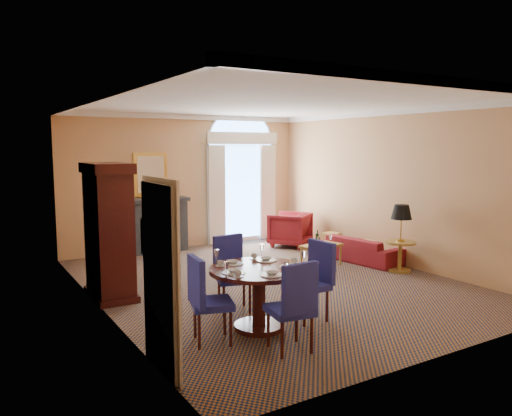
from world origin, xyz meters
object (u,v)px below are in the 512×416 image
dining_table (259,284)px  side_table (401,229)px  armchair (290,229)px  armoire (109,233)px  sofa (361,249)px  coffee_table (321,246)px

dining_table → side_table: (4.00, 1.22, 0.22)m
dining_table → side_table: size_ratio=1.03×
dining_table → armchair: 5.70m
armoire → sofa: armoire is taller
coffee_table → side_table: (1.04, -1.16, 0.43)m
armoire → armchair: 5.33m
dining_table → coffee_table: (2.97, 2.38, -0.21)m
dining_table → armchair: dining_table is taller
armchair → coffee_table: (-0.64, -2.03, -0.00)m
sofa → side_table: (0.05, -1.05, 0.57)m
dining_table → sofa: (3.95, 2.27, -0.36)m
dining_table → sofa: bearing=29.9°
sofa → coffee_table: bearing=75.5°
side_table → dining_table: bearing=-163.0°
coffee_table → side_table: 1.61m
coffee_table → armoire: bearing=166.8°
dining_table → coffee_table: 3.81m
armoire → coffee_table: armoire is taller
sofa → dining_table: bearing=111.9°
dining_table → armchair: (3.61, 4.41, -0.21)m
armoire → coffee_table: 4.33m
armoire → coffee_table: size_ratio=2.28×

